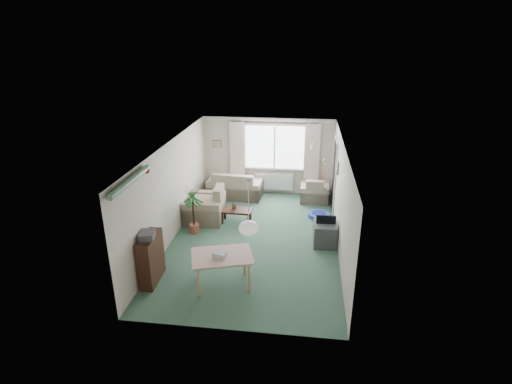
# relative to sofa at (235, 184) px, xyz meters

# --- Properties ---
(ground) EXTENTS (6.50, 6.50, 0.00)m
(ground) POSITION_rel_sofa_xyz_m (0.96, -2.75, -0.41)
(ground) COLOR #325341
(window) EXTENTS (1.80, 0.03, 1.30)m
(window) POSITION_rel_sofa_xyz_m (1.16, 0.48, 1.09)
(window) COLOR white
(curtain_rod) EXTENTS (2.60, 0.03, 0.03)m
(curtain_rod) POSITION_rel_sofa_xyz_m (1.16, 0.40, 1.86)
(curtain_rod) COLOR black
(curtain_left) EXTENTS (0.45, 0.08, 2.00)m
(curtain_left) POSITION_rel_sofa_xyz_m (0.01, 0.38, 0.86)
(curtain_left) COLOR beige
(curtain_right) EXTENTS (0.45, 0.08, 2.00)m
(curtain_right) POSITION_rel_sofa_xyz_m (2.31, 0.38, 0.86)
(curtain_right) COLOR beige
(radiator) EXTENTS (1.20, 0.10, 0.55)m
(radiator) POSITION_rel_sofa_xyz_m (1.16, 0.44, -0.01)
(radiator) COLOR white
(doorway) EXTENTS (0.03, 0.95, 2.00)m
(doorway) POSITION_rel_sofa_xyz_m (2.95, -0.55, 0.59)
(doorway) COLOR black
(pendant_lamp) EXTENTS (0.36, 0.36, 0.36)m
(pendant_lamp) POSITION_rel_sofa_xyz_m (1.16, -5.05, 1.07)
(pendant_lamp) COLOR white
(tinsel_garland) EXTENTS (1.60, 1.60, 0.12)m
(tinsel_garland) POSITION_rel_sofa_xyz_m (-0.96, -5.05, 1.87)
(tinsel_garland) COLOR #196626
(bauble_cluster_a) EXTENTS (0.20, 0.20, 0.20)m
(bauble_cluster_a) POSITION_rel_sofa_xyz_m (2.26, -1.85, 1.81)
(bauble_cluster_a) COLOR silver
(bauble_cluster_b) EXTENTS (0.20, 0.20, 0.20)m
(bauble_cluster_b) POSITION_rel_sofa_xyz_m (2.56, -3.05, 1.81)
(bauble_cluster_b) COLOR silver
(wall_picture_back) EXTENTS (0.28, 0.03, 0.22)m
(wall_picture_back) POSITION_rel_sofa_xyz_m (-0.64, 0.48, 1.14)
(wall_picture_back) COLOR brown
(wall_picture_right) EXTENTS (0.03, 0.24, 0.30)m
(wall_picture_right) POSITION_rel_sofa_xyz_m (2.94, -1.55, 1.14)
(wall_picture_right) COLOR brown
(sofa) EXTENTS (1.69, 0.97, 0.82)m
(sofa) POSITION_rel_sofa_xyz_m (0.00, 0.00, 0.00)
(sofa) COLOR #C5A995
(sofa) RESTS_ON ground
(armchair_corner) EXTENTS (0.86, 0.81, 0.74)m
(armchair_corner) POSITION_rel_sofa_xyz_m (2.44, -0.02, -0.04)
(armchair_corner) COLOR beige
(armchair_corner) RESTS_ON ground
(armchair_left) EXTENTS (1.07, 1.12, 0.96)m
(armchair_left) POSITION_rel_sofa_xyz_m (-0.54, -1.75, 0.07)
(armchair_left) COLOR #C4AD94
(armchair_left) RESTS_ON ground
(coffee_table) EXTENTS (0.81, 0.46, 0.36)m
(coffee_table) POSITION_rel_sofa_xyz_m (0.35, -1.80, -0.23)
(coffee_table) COLOR black
(coffee_table) RESTS_ON ground
(photo_frame) EXTENTS (0.12, 0.05, 0.16)m
(photo_frame) POSITION_rel_sofa_xyz_m (0.28, -1.76, 0.03)
(photo_frame) COLOR brown
(photo_frame) RESTS_ON coffee_table
(bookshelf) EXTENTS (0.29, 0.83, 1.01)m
(bookshelf) POSITION_rel_sofa_xyz_m (-0.88, -4.73, 0.09)
(bookshelf) COLOR black
(bookshelf) RESTS_ON ground
(hifi_box) EXTENTS (0.34, 0.39, 0.14)m
(hifi_box) POSITION_rel_sofa_xyz_m (-0.87, -4.82, 0.67)
(hifi_box) COLOR #3E3C42
(hifi_box) RESTS_ON bookshelf
(houseplant) EXTENTS (0.62, 0.62, 1.23)m
(houseplant) POSITION_rel_sofa_xyz_m (-0.61, -2.55, 0.21)
(houseplant) COLOR #22501B
(houseplant) RESTS_ON ground
(dining_table) EXTENTS (1.24, 1.00, 0.67)m
(dining_table) POSITION_rel_sofa_xyz_m (0.58, -4.73, -0.07)
(dining_table) COLOR tan
(dining_table) RESTS_ON ground
(gift_box) EXTENTS (0.28, 0.23, 0.12)m
(gift_box) POSITION_rel_sofa_xyz_m (0.55, -4.80, 0.32)
(gift_box) COLOR silver
(gift_box) RESTS_ON dining_table
(tv_cube) EXTENTS (0.58, 0.63, 0.55)m
(tv_cube) POSITION_rel_sofa_xyz_m (2.66, -2.75, -0.13)
(tv_cube) COLOR #3E3D43
(tv_cube) RESTS_ON ground
(pet_bed) EXTENTS (0.74, 0.74, 0.12)m
(pet_bed) POSITION_rel_sofa_xyz_m (2.56, -1.21, -0.35)
(pet_bed) COLOR navy
(pet_bed) RESTS_ON ground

